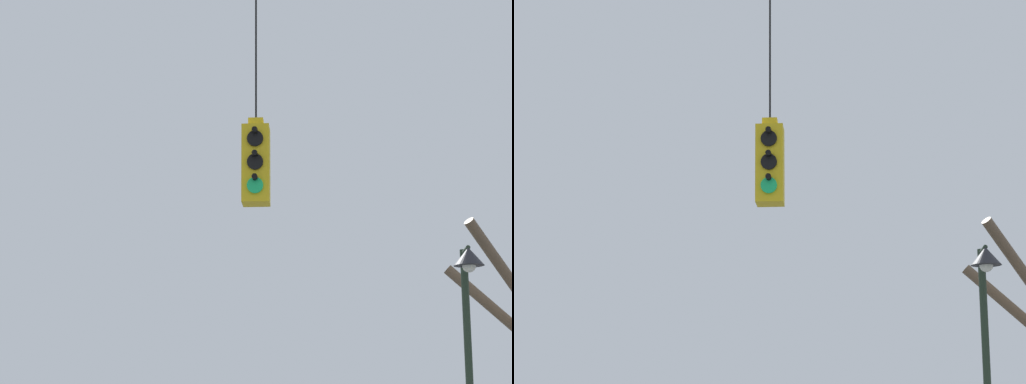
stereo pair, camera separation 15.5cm
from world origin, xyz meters
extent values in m
cube|color=yellow|center=(-3.50, 0.33, 5.06)|extent=(0.34, 0.34, 0.99)
cube|color=yellow|center=(-3.50, 0.33, 5.60)|extent=(0.19, 0.19, 0.10)
cylinder|color=black|center=(-3.50, 0.33, 7.11)|extent=(0.02, 0.02, 2.93)
cylinder|color=black|center=(-3.50, 0.14, 5.35)|extent=(0.20, 0.03, 0.20)
cylinder|color=black|center=(-3.50, 0.10, 5.44)|extent=(0.07, 0.12, 0.07)
cylinder|color=black|center=(-3.50, 0.14, 5.06)|extent=(0.20, 0.03, 0.20)
cylinder|color=black|center=(-3.50, 0.10, 5.15)|extent=(0.07, 0.12, 0.07)
cylinder|color=#19C666|center=(-3.50, 0.14, 4.76)|extent=(0.20, 0.03, 0.20)
cylinder|color=black|center=(-3.50, 0.10, 4.85)|extent=(0.07, 0.12, 0.07)
cylinder|color=#233323|center=(-0.44, 4.00, 4.57)|extent=(0.07, 0.52, 0.07)
cone|color=#232328|center=(-0.44, 3.74, 4.42)|extent=(0.47, 0.47, 0.28)
sphere|color=silver|center=(-0.44, 3.74, 4.28)|extent=(0.21, 0.21, 0.21)
cylinder|color=brown|center=(0.42, 5.53, 3.60)|extent=(2.06, 0.31, 1.94)
camera|label=1|loc=(-2.71, -11.66, 1.98)|focal=70.00mm
camera|label=2|loc=(-2.56, -11.65, 1.98)|focal=70.00mm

